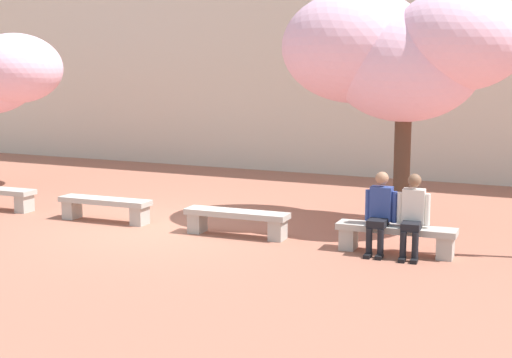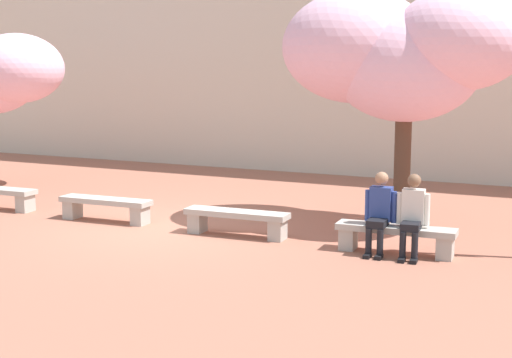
{
  "view_description": "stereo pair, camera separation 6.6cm",
  "coord_description": "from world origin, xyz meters",
  "views": [
    {
      "loc": [
        6.9,
        -10.86,
        2.9
      ],
      "look_at": [
        1.69,
        0.2,
        1.0
      ],
      "focal_mm": 50.0,
      "sensor_mm": 36.0,
      "label": 1
    },
    {
      "loc": [
        6.96,
        -10.83,
        2.9
      ],
      "look_at": [
        1.69,
        0.2,
        1.0
      ],
      "focal_mm": 50.0,
      "sensor_mm": 36.0,
      "label": 2
    }
  ],
  "objects": [
    {
      "name": "ground_plane",
      "position": [
        0.0,
        0.0,
        0.0
      ],
      "size": [
        100.0,
        100.0,
        0.0
      ],
      "primitive_type": "plane",
      "color": "#9E604C"
    },
    {
      "name": "cherry_tree_main",
      "position": [
        3.69,
        1.99,
        3.2
      ],
      "size": [
        4.42,
        2.7,
        4.33
      ],
      "color": "#513828",
      "rests_on": "ground"
    },
    {
      "name": "person_seated_left",
      "position": [
        3.97,
        -0.05,
        0.7
      ],
      "size": [
        0.51,
        0.69,
        1.29
      ],
      "color": "black",
      "rests_on": "ground"
    },
    {
      "name": "stone_bench_near_east",
      "position": [
        4.23,
        0.0,
        0.31
      ],
      "size": [
        1.89,
        0.51,
        0.45
      ],
      "color": "#ADA89E",
      "rests_on": "ground"
    },
    {
      "name": "stone_bench_near_west",
      "position": [
        -1.41,
        -0.0,
        0.31
      ],
      "size": [
        1.89,
        0.51,
        0.45
      ],
      "color": "#ADA89E",
      "rests_on": "ground"
    },
    {
      "name": "person_seated_right",
      "position": [
        4.49,
        -0.05,
        0.7
      ],
      "size": [
        0.51,
        0.71,
        1.29
      ],
      "color": "black",
      "rests_on": "ground"
    },
    {
      "name": "stone_bench_center",
      "position": [
        1.41,
        0.0,
        0.31
      ],
      "size": [
        1.89,
        0.51,
        0.45
      ],
      "color": "#ADA89E",
      "rests_on": "ground"
    }
  ]
}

